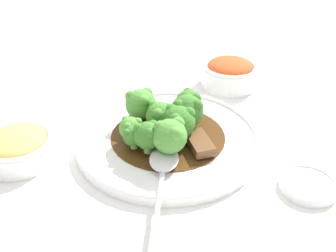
{
  "coord_description": "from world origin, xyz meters",
  "views": [
    {
      "loc": [
        -0.53,
        0.02,
        0.38
      ],
      "look_at": [
        0.0,
        0.0,
        0.03
      ],
      "focal_mm": 42.0,
      "sensor_mm": 36.0,
      "label": 1
    }
  ],
  "objects_px": {
    "broccoli_floret_0": "(187,110)",
    "side_bowl_appetizer": "(17,146)",
    "broccoli_floret_1": "(178,122)",
    "broccoli_floret_8": "(148,135)",
    "broccoli_floret_3": "(133,135)",
    "serving_spoon": "(163,168)",
    "sauce_dish": "(308,185)",
    "main_plate": "(168,138)",
    "broccoli_floret_6": "(188,102)",
    "broccoli_floret_7": "(131,128)",
    "beef_strip_2": "(144,130)",
    "broccoli_floret_2": "(171,136)",
    "beef_strip_1": "(199,143)",
    "broccoli_floret_4": "(161,116)",
    "side_bowl_kimchi": "(230,72)",
    "broccoli_floret_5": "(141,104)",
    "beef_strip_0": "(159,114)"
  },
  "relations": [
    {
      "from": "beef_strip_0",
      "to": "broccoli_floret_8",
      "type": "height_order",
      "value": "broccoli_floret_8"
    },
    {
      "from": "serving_spoon",
      "to": "broccoli_floret_1",
      "type": "bearing_deg",
      "value": -18.16
    },
    {
      "from": "broccoli_floret_0",
      "to": "side_bowl_appetizer",
      "type": "distance_m",
      "value": 0.27
    },
    {
      "from": "broccoli_floret_6",
      "to": "broccoli_floret_7",
      "type": "relative_size",
      "value": 1.2
    },
    {
      "from": "broccoli_floret_0",
      "to": "broccoli_floret_7",
      "type": "height_order",
      "value": "broccoli_floret_0"
    },
    {
      "from": "beef_strip_2",
      "to": "serving_spoon",
      "type": "xyz_separation_m",
      "value": [
        -0.1,
        -0.03,
        0.0
      ]
    },
    {
      "from": "broccoli_floret_3",
      "to": "sauce_dish",
      "type": "height_order",
      "value": "broccoli_floret_3"
    },
    {
      "from": "broccoli_floret_0",
      "to": "side_bowl_appetizer",
      "type": "relative_size",
      "value": 0.49
    },
    {
      "from": "serving_spoon",
      "to": "sauce_dish",
      "type": "bearing_deg",
      "value": -96.51
    },
    {
      "from": "broccoli_floret_3",
      "to": "broccoli_floret_7",
      "type": "bearing_deg",
      "value": 13.39
    },
    {
      "from": "broccoli_floret_3",
      "to": "side_bowl_appetizer",
      "type": "xyz_separation_m",
      "value": [
        0.01,
        0.18,
        -0.02
      ]
    },
    {
      "from": "broccoli_floret_8",
      "to": "sauce_dish",
      "type": "height_order",
      "value": "broccoli_floret_8"
    },
    {
      "from": "broccoli_floret_8",
      "to": "broccoli_floret_6",
      "type": "bearing_deg",
      "value": -34.15
    },
    {
      "from": "beef_strip_1",
      "to": "sauce_dish",
      "type": "relative_size",
      "value": 0.83
    },
    {
      "from": "beef_strip_1",
      "to": "broccoli_floret_7",
      "type": "distance_m",
      "value": 0.11
    },
    {
      "from": "broccoli_floret_0",
      "to": "serving_spoon",
      "type": "relative_size",
      "value": 0.25
    },
    {
      "from": "broccoli_floret_0",
      "to": "broccoli_floret_3",
      "type": "xyz_separation_m",
      "value": [
        -0.06,
        0.09,
        -0.01
      ]
    },
    {
      "from": "broccoli_floret_3",
      "to": "beef_strip_2",
      "type": "bearing_deg",
      "value": -18.74
    },
    {
      "from": "side_bowl_kimchi",
      "to": "broccoli_floret_2",
      "type": "bearing_deg",
      "value": 153.31
    },
    {
      "from": "broccoli_floret_1",
      "to": "broccoli_floret_8",
      "type": "distance_m",
      "value": 0.06
    },
    {
      "from": "main_plate",
      "to": "sauce_dish",
      "type": "relative_size",
      "value": 3.69
    },
    {
      "from": "broccoli_floret_7",
      "to": "sauce_dish",
      "type": "xyz_separation_m",
      "value": [
        -0.1,
        -0.25,
        -0.04
      ]
    },
    {
      "from": "beef_strip_2",
      "to": "broccoli_floret_3",
      "type": "xyz_separation_m",
      "value": [
        -0.04,
        0.01,
        0.02
      ]
    },
    {
      "from": "broccoli_floret_0",
      "to": "broccoli_floret_4",
      "type": "distance_m",
      "value": 0.05
    },
    {
      "from": "broccoli_floret_4",
      "to": "broccoli_floret_8",
      "type": "height_order",
      "value": "broccoli_floret_4"
    },
    {
      "from": "broccoli_floret_0",
      "to": "side_bowl_kimchi",
      "type": "relative_size",
      "value": 0.49
    },
    {
      "from": "broccoli_floret_0",
      "to": "broccoli_floret_4",
      "type": "xyz_separation_m",
      "value": [
        -0.01,
        0.04,
        -0.0
      ]
    },
    {
      "from": "serving_spoon",
      "to": "beef_strip_1",
      "type": "bearing_deg",
      "value": -45.01
    },
    {
      "from": "beef_strip_2",
      "to": "broccoli_floret_8",
      "type": "relative_size",
      "value": 1.04
    },
    {
      "from": "broccoli_floret_5",
      "to": "beef_strip_0",
      "type": "bearing_deg",
      "value": -75.13
    },
    {
      "from": "broccoli_floret_5",
      "to": "broccoli_floret_3",
      "type": "bearing_deg",
      "value": 172.94
    },
    {
      "from": "beef_strip_2",
      "to": "side_bowl_appetizer",
      "type": "height_order",
      "value": "side_bowl_appetizer"
    },
    {
      "from": "side_bowl_kimchi",
      "to": "sauce_dish",
      "type": "height_order",
      "value": "side_bowl_kimchi"
    },
    {
      "from": "broccoli_floret_5",
      "to": "broccoli_floret_6",
      "type": "relative_size",
      "value": 1.15
    },
    {
      "from": "side_bowl_appetizer",
      "to": "sauce_dish",
      "type": "relative_size",
      "value": 1.44
    },
    {
      "from": "main_plate",
      "to": "broccoli_floret_6",
      "type": "relative_size",
      "value": 6.13
    },
    {
      "from": "beef_strip_2",
      "to": "broccoli_floret_5",
      "type": "bearing_deg",
      "value": 5.86
    },
    {
      "from": "beef_strip_1",
      "to": "side_bowl_appetizer",
      "type": "height_order",
      "value": "side_bowl_appetizer"
    },
    {
      "from": "side_bowl_appetizer",
      "to": "broccoli_floret_0",
      "type": "bearing_deg",
      "value": -79.31
    },
    {
      "from": "serving_spoon",
      "to": "side_bowl_appetizer",
      "type": "height_order",
      "value": "side_bowl_appetizer"
    },
    {
      "from": "beef_strip_1",
      "to": "broccoli_floret_5",
      "type": "height_order",
      "value": "broccoli_floret_5"
    },
    {
      "from": "side_bowl_appetizer",
      "to": "sauce_dish",
      "type": "bearing_deg",
      "value": -101.63
    },
    {
      "from": "broccoli_floret_3",
      "to": "broccoli_floret_8",
      "type": "distance_m",
      "value": 0.03
    },
    {
      "from": "main_plate",
      "to": "serving_spoon",
      "type": "bearing_deg",
      "value": 173.37
    },
    {
      "from": "main_plate",
      "to": "sauce_dish",
      "type": "bearing_deg",
      "value": -121.51
    },
    {
      "from": "broccoli_floret_2",
      "to": "serving_spoon",
      "type": "bearing_deg",
      "value": 159.23
    },
    {
      "from": "broccoli_floret_2",
      "to": "side_bowl_appetizer",
      "type": "xyz_separation_m",
      "value": [
        0.03,
        0.24,
        -0.03
      ]
    },
    {
      "from": "broccoli_floret_3",
      "to": "broccoli_floret_4",
      "type": "bearing_deg",
      "value": -44.76
    },
    {
      "from": "broccoli_floret_8",
      "to": "sauce_dish",
      "type": "xyz_separation_m",
      "value": [
        -0.07,
        -0.23,
        -0.04
      ]
    },
    {
      "from": "broccoli_floret_7",
      "to": "side_bowl_kimchi",
      "type": "distance_m",
      "value": 0.3
    }
  ]
}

